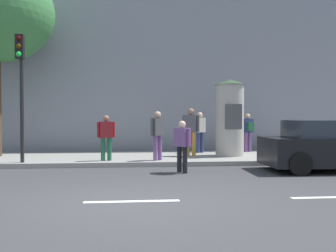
{
  "coord_description": "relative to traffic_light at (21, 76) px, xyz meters",
  "views": [
    {
      "loc": [
        -0.02,
        -7.32,
        1.59
      ],
      "look_at": [
        0.87,
        2.0,
        1.37
      ],
      "focal_mm": 41.84,
      "sensor_mm": 36.0,
      "label": 1
    }
  ],
  "objects": [
    {
      "name": "pedestrian_with_backpack",
      "position": [
        6.16,
        2.91,
        -1.75
      ],
      "size": [
        0.52,
        0.42,
        1.62
      ],
      "color": "navy",
      "rests_on": "sidewalk_curb"
    },
    {
      "name": "pedestrian_in_red_top",
      "position": [
        4.29,
        0.32,
        -1.75
      ],
      "size": [
        0.47,
        0.45,
        1.62
      ],
      "color": "#724C84",
      "rests_on": "sidewalk_curb"
    },
    {
      "name": "pedestrian_in_light_jacket",
      "position": [
        4.87,
        -1.58,
        -1.97
      ],
      "size": [
        0.52,
        0.56,
        1.48
      ],
      "color": "black",
      "rests_on": "ground_plane"
    },
    {
      "name": "ground_plane",
      "position": [
        3.42,
        -5.24,
        -2.84
      ],
      "size": [
        80.0,
        80.0,
        0.0
      ],
      "primitive_type": "plane",
      "color": "#38383A"
    },
    {
      "name": "building_backdrop",
      "position": [
        3.42,
        6.76,
        1.24
      ],
      "size": [
        36.0,
        5.0,
        8.17
      ],
      "primitive_type": "cube",
      "color": "gray",
      "rests_on": "ground_plane"
    },
    {
      "name": "poster_column",
      "position": [
        7.06,
        1.63,
        -1.26
      ],
      "size": [
        1.13,
        1.13,
        2.83
      ],
      "color": "#B2ADA3",
      "rests_on": "sidewalk_curb"
    },
    {
      "name": "pedestrian_with_bag",
      "position": [
        2.6,
        0.4,
        -1.84
      ],
      "size": [
        0.59,
        0.31,
        1.49
      ],
      "color": "#1E5938",
      "rests_on": "sidewalk_curb"
    },
    {
      "name": "pedestrian_tallest",
      "position": [
        8.21,
        3.11,
        -1.77
      ],
      "size": [
        0.56,
        0.48,
        1.57
      ],
      "color": "#724C84",
      "rests_on": "sidewalk_curb"
    },
    {
      "name": "traffic_light",
      "position": [
        0.0,
        0.0,
        0.0
      ],
      "size": [
        0.24,
        0.45,
        3.98
      ],
      "color": "black",
      "rests_on": "sidewalk_curb"
    },
    {
      "name": "sidewalk_curb",
      "position": [
        3.42,
        1.76,
        -2.77
      ],
      "size": [
        36.0,
        4.0,
        0.15
      ],
      "primitive_type": "cube",
      "color": "gray",
      "rests_on": "ground_plane"
    },
    {
      "name": "pedestrian_in_dark_shirt",
      "position": [
        5.6,
        1.64,
        -1.65
      ],
      "size": [
        0.58,
        0.46,
        1.75
      ],
      "color": "#B78C33",
      "rests_on": "sidewalk_curb"
    },
    {
      "name": "parked_car_silver",
      "position": [
        9.39,
        -1.61,
        -2.12
      ],
      "size": [
        4.28,
        2.07,
        1.49
      ],
      "color": "black",
      "rests_on": "ground_plane"
    },
    {
      "name": "lane_markings",
      "position": [
        3.42,
        -5.24,
        -2.84
      ],
      "size": [
        25.8,
        0.16,
        0.01
      ],
      "color": "silver",
      "rests_on": "ground_plane"
    }
  ]
}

